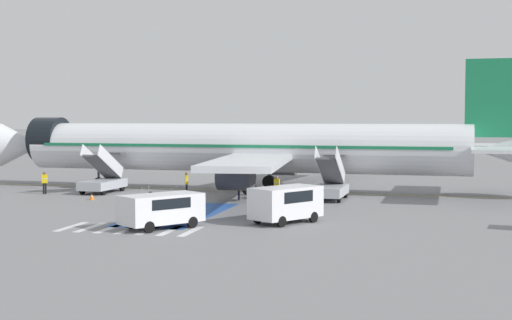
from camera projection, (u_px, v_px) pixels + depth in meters
ground_plane at (265, 190)px, 61.03m from camera, size 600.00×600.00×0.00m
apron_leadline_yellow at (240, 191)px, 60.55m from camera, size 81.93×3.22×0.01m
apron_stand_patch_blue at (179, 214)px, 45.80m from camera, size 4.68×12.32×0.01m
apron_walkway_bar_0 at (71, 227)px, 40.48m from camera, size 0.44×3.60×0.01m
apron_walkway_bar_1 at (90, 227)px, 40.20m from camera, size 0.44×3.60×0.01m
apron_walkway_bar_2 at (110, 228)px, 39.92m from camera, size 0.44×3.60×0.01m
apron_walkway_bar_3 at (130, 229)px, 39.64m from camera, size 0.44×3.60×0.01m
apron_walkway_bar_4 at (150, 230)px, 39.36m from camera, size 0.44×3.60×0.01m
apron_walkway_bar_5 at (171, 230)px, 39.08m from camera, size 0.44×3.60×0.01m
apron_walkway_bar_6 at (191, 231)px, 38.80m from camera, size 0.44×3.60×0.01m
airliner at (246, 148)px, 60.18m from camera, size 48.74×34.73×10.73m
boarding_stairs_forward at (103, 181)px, 58.88m from camera, size 2.38×5.30×4.08m
boarding_stairs_aft at (330, 186)px, 53.78m from camera, size 2.38×5.30×4.14m
fuel_tanker at (357, 158)px, 81.09m from camera, size 10.42×3.63×3.26m
service_van_1 at (286, 201)px, 41.83m from camera, size 4.12×4.78×2.14m
service_van_3 at (161, 208)px, 39.83m from camera, size 4.39×4.91×1.92m
baggage_cart at (160, 195)px, 54.92m from camera, size 2.60×1.51×0.87m
ground_crew_0 at (277, 185)px, 55.68m from camera, size 0.45×0.27×1.64m
ground_crew_1 at (239, 187)px, 53.56m from camera, size 0.36×0.48×1.66m
ground_crew_2 at (45, 181)px, 57.87m from camera, size 0.48×0.35×1.83m
ground_crew_3 at (187, 182)px, 56.71m from camera, size 0.40×0.49×1.87m
traffic_cone_0 at (189, 196)px, 53.87m from camera, size 0.54×0.54×0.60m
traffic_cone_1 at (92, 197)px, 53.90m from camera, size 0.41×0.41×0.46m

